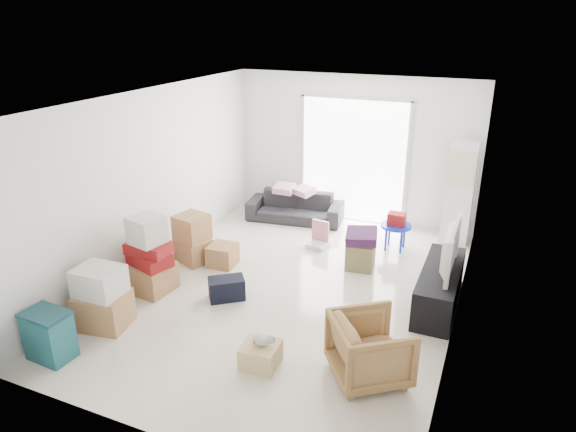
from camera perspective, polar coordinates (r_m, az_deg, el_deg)
The scene contains 21 objects.
room_shell at distance 6.84m, azimuth 0.22°, elevation 1.68°, with size 4.98×6.48×3.18m.
sliding_door at distance 9.56m, azimuth 7.24°, elevation 6.65°, with size 2.10×0.04×2.33m.
ac_tower at distance 9.04m, azimuth 18.47°, elevation 2.36°, with size 0.45×0.30×1.75m, color silver.
tv_console at distance 7.22m, azimuth 16.48°, elevation -7.57°, with size 0.48×1.61×0.54m, color black.
television at distance 7.07m, azimuth 16.77°, elevation -5.17°, with size 1.09×0.63×0.14m, color black.
sofa at distance 9.70m, azimuth 0.79°, elevation 1.49°, with size 1.79×0.52×0.70m, color #27262B.
pillow_left at distance 9.63m, azimuth -0.42°, elevation 3.95°, with size 0.42×0.33×0.13m, color #DFA2AF.
pillow_right at distance 9.51m, azimuth 1.85°, elevation 3.64°, with size 0.32×0.25×0.11m, color #DFA2AF.
armchair at distance 5.68m, azimuth 9.13°, elevation -14.07°, with size 0.76×0.72×0.79m, color #9E7546.
storage_bins at distance 6.53m, azimuth -25.02°, elevation -11.90°, with size 0.53×0.39×0.59m.
box_stack_a at distance 6.85m, azimuth -19.98°, elevation -8.62°, with size 0.68×0.60×0.80m.
box_stack_b at distance 7.44m, azimuth -15.11°, elevation -4.66°, with size 0.69×0.59×1.12m.
box_stack_c at distance 8.21m, azimuth -10.54°, elevation -2.52°, with size 0.64×0.59×0.78m.
loose_box at distance 8.09m, azimuth -7.28°, elevation -4.33°, with size 0.41×0.41×0.34m, color #A27349.
duffel_bag at distance 7.18m, azimuth -6.83°, elevation -8.00°, with size 0.48×0.29×0.31m, color black.
ottoman at distance 8.01m, azimuth 8.06°, elevation -4.32°, with size 0.42×0.42×0.42m, color olive.
blanket at distance 7.89m, azimuth 8.16°, elevation -2.50°, with size 0.46×0.46×0.14m, color #461E4C.
kids_table at distance 8.64m, azimuth 11.94°, elevation -0.84°, with size 0.51×0.51×0.64m.
toy_walker at distance 8.68m, azimuth 3.43°, elevation -2.65°, with size 0.37×0.34×0.44m.
wood_crate at distance 5.94m, azimuth -3.05°, elevation -15.13°, with size 0.40×0.40×0.26m, color tan.
plush_bunny at distance 5.82m, azimuth -2.79°, elevation -13.65°, with size 0.26×0.15×0.13m.
Camera 1 is at (2.51, -5.93, 3.68)m, focal length 32.00 mm.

